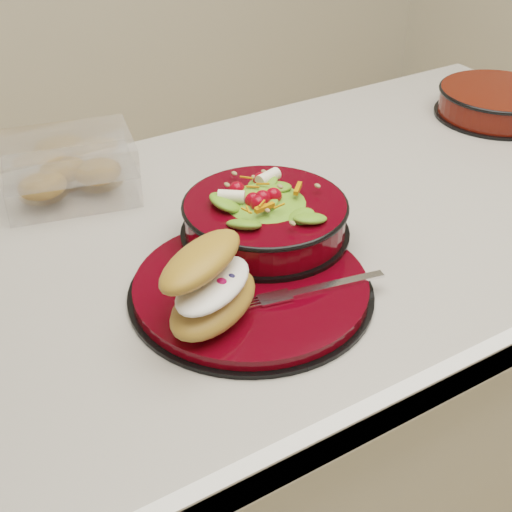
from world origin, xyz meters
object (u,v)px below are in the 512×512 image
croissant (210,284)px  fork (318,288)px  pastry_box (69,169)px  island_counter (325,407)px  extra_bowl (498,101)px  dinner_plate (252,288)px  salad_bowl (265,211)px

croissant → fork: size_ratio=0.99×
pastry_box → fork: bearing=-55.4°
island_counter → extra_bowl: (0.46, 0.11, 0.48)m
dinner_plate → island_counter: bearing=28.3°
salad_bowl → pastry_box: salad_bowl is taller
fork → salad_bowl: bearing=6.2°
dinner_plate → salad_bowl: size_ratio=1.33×
island_counter → dinner_plate: bearing=-151.7°
dinner_plate → croissant: bearing=-158.2°
fork → croissant: bearing=89.8°
island_counter → extra_bowl: 0.67m
salad_bowl → pastry_box: bearing=122.1°
salad_bowl → extra_bowl: bearing=13.9°
island_counter → dinner_plate: dinner_plate is taller
extra_bowl → island_counter: bearing=-166.3°
dinner_plate → fork: fork is taller
island_counter → pastry_box: size_ratio=5.53×
salad_bowl → croissant: (-0.15, -0.12, 0.01)m
extra_bowl → fork: bearing=-155.0°
croissant → pastry_box: croissant is taller
extra_bowl → dinner_plate: bearing=-161.0°
croissant → fork: croissant is taller
salad_bowl → dinner_plate: bearing=-130.7°
dinner_plate → salad_bowl: 0.12m
dinner_plate → pastry_box: bearing=105.7°
croissant → fork: 0.14m
dinner_plate → pastry_box: 0.38m
dinner_plate → extra_bowl: (0.70, 0.24, 0.02)m
dinner_plate → salad_bowl: (0.07, 0.09, 0.05)m
fork → dinner_plate: bearing=58.2°
croissant → extra_bowl: bearing=-11.9°
salad_bowl → island_counter: bearing=14.4°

